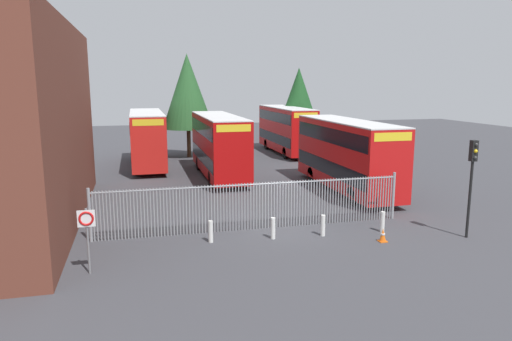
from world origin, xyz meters
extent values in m
plane|color=#3D3D42|center=(0.00, 8.00, 0.00)|extent=(100.00, 100.00, 0.00)
cube|color=brown|center=(-12.13, 3.73, 4.76)|extent=(6.19, 17.62, 9.51)
cylinder|color=gray|center=(-8.30, 0.00, 1.10)|extent=(0.06, 0.06, 2.20)
cylinder|color=gray|center=(-8.16, 0.00, 1.10)|extent=(0.06, 0.06, 2.20)
cylinder|color=gray|center=(-8.02, 0.00, 1.10)|extent=(0.06, 0.06, 2.20)
cylinder|color=gray|center=(-7.88, 0.00, 1.10)|extent=(0.06, 0.06, 2.20)
cylinder|color=gray|center=(-7.74, 0.00, 1.10)|extent=(0.06, 0.06, 2.20)
cylinder|color=gray|center=(-7.60, 0.00, 1.10)|extent=(0.06, 0.06, 2.20)
cylinder|color=gray|center=(-7.46, 0.00, 1.10)|extent=(0.06, 0.06, 2.20)
cylinder|color=gray|center=(-7.32, 0.00, 1.10)|extent=(0.06, 0.06, 2.20)
cylinder|color=gray|center=(-7.18, 0.00, 1.10)|extent=(0.06, 0.06, 2.20)
cylinder|color=gray|center=(-7.04, 0.00, 1.10)|extent=(0.06, 0.06, 2.20)
cylinder|color=gray|center=(-6.90, 0.00, 1.10)|extent=(0.06, 0.06, 2.20)
cylinder|color=gray|center=(-6.76, 0.00, 1.10)|extent=(0.06, 0.06, 2.20)
cylinder|color=gray|center=(-6.62, 0.00, 1.10)|extent=(0.06, 0.06, 2.20)
cylinder|color=gray|center=(-6.48, 0.00, 1.10)|extent=(0.06, 0.06, 2.20)
cylinder|color=gray|center=(-6.33, 0.00, 1.10)|extent=(0.06, 0.06, 2.20)
cylinder|color=gray|center=(-6.19, 0.00, 1.10)|extent=(0.06, 0.06, 2.20)
cylinder|color=gray|center=(-6.05, 0.00, 1.10)|extent=(0.06, 0.06, 2.20)
cylinder|color=gray|center=(-5.91, 0.00, 1.10)|extent=(0.06, 0.06, 2.20)
cylinder|color=gray|center=(-5.77, 0.00, 1.10)|extent=(0.06, 0.06, 2.20)
cylinder|color=gray|center=(-5.63, 0.00, 1.10)|extent=(0.06, 0.06, 2.20)
cylinder|color=gray|center=(-5.49, 0.00, 1.10)|extent=(0.06, 0.06, 2.20)
cylinder|color=gray|center=(-5.35, 0.00, 1.10)|extent=(0.06, 0.06, 2.20)
cylinder|color=gray|center=(-5.21, 0.00, 1.10)|extent=(0.06, 0.06, 2.20)
cylinder|color=gray|center=(-5.07, 0.00, 1.10)|extent=(0.06, 0.06, 2.20)
cylinder|color=gray|center=(-4.93, 0.00, 1.10)|extent=(0.06, 0.06, 2.20)
cylinder|color=gray|center=(-4.79, 0.00, 1.10)|extent=(0.06, 0.06, 2.20)
cylinder|color=gray|center=(-4.65, 0.00, 1.10)|extent=(0.06, 0.06, 2.20)
cylinder|color=gray|center=(-4.51, 0.00, 1.10)|extent=(0.06, 0.06, 2.20)
cylinder|color=gray|center=(-4.37, 0.00, 1.10)|extent=(0.06, 0.06, 2.20)
cylinder|color=gray|center=(-4.23, 0.00, 1.10)|extent=(0.06, 0.06, 2.20)
cylinder|color=gray|center=(-4.09, 0.00, 1.10)|extent=(0.06, 0.06, 2.20)
cylinder|color=gray|center=(-3.94, 0.00, 1.10)|extent=(0.06, 0.06, 2.20)
cylinder|color=gray|center=(-3.80, 0.00, 1.10)|extent=(0.06, 0.06, 2.20)
cylinder|color=gray|center=(-3.66, 0.00, 1.10)|extent=(0.06, 0.06, 2.20)
cylinder|color=gray|center=(-3.52, 0.00, 1.10)|extent=(0.06, 0.06, 2.20)
cylinder|color=gray|center=(-3.38, 0.00, 1.10)|extent=(0.06, 0.06, 2.20)
cylinder|color=gray|center=(-3.24, 0.00, 1.10)|extent=(0.06, 0.06, 2.20)
cylinder|color=gray|center=(-3.10, 0.00, 1.10)|extent=(0.06, 0.06, 2.20)
cylinder|color=gray|center=(-2.96, 0.00, 1.10)|extent=(0.06, 0.06, 2.20)
cylinder|color=gray|center=(-2.82, 0.00, 1.10)|extent=(0.06, 0.06, 2.20)
cylinder|color=gray|center=(-2.68, 0.00, 1.10)|extent=(0.06, 0.06, 2.20)
cylinder|color=gray|center=(-2.54, 0.00, 1.10)|extent=(0.06, 0.06, 2.20)
cylinder|color=gray|center=(-2.40, 0.00, 1.10)|extent=(0.06, 0.06, 2.20)
cylinder|color=gray|center=(-2.26, 0.00, 1.10)|extent=(0.06, 0.06, 2.20)
cylinder|color=gray|center=(-2.12, 0.00, 1.10)|extent=(0.06, 0.06, 2.20)
cylinder|color=gray|center=(-1.98, 0.00, 1.10)|extent=(0.06, 0.06, 2.20)
cylinder|color=gray|center=(-1.84, 0.00, 1.10)|extent=(0.06, 0.06, 2.20)
cylinder|color=gray|center=(-1.70, 0.00, 1.10)|extent=(0.06, 0.06, 2.20)
cylinder|color=gray|center=(-1.56, 0.00, 1.10)|extent=(0.06, 0.06, 2.20)
cylinder|color=gray|center=(-1.41, 0.00, 1.10)|extent=(0.06, 0.06, 2.20)
cylinder|color=gray|center=(-1.27, 0.00, 1.10)|extent=(0.06, 0.06, 2.20)
cylinder|color=gray|center=(-1.13, 0.00, 1.10)|extent=(0.06, 0.06, 2.20)
cylinder|color=gray|center=(-0.99, 0.00, 1.10)|extent=(0.06, 0.06, 2.20)
cylinder|color=gray|center=(-0.85, 0.00, 1.10)|extent=(0.06, 0.06, 2.20)
cylinder|color=gray|center=(-0.71, 0.00, 1.10)|extent=(0.06, 0.06, 2.20)
cylinder|color=gray|center=(-0.57, 0.00, 1.10)|extent=(0.06, 0.06, 2.20)
cylinder|color=gray|center=(-0.43, 0.00, 1.10)|extent=(0.06, 0.06, 2.20)
cylinder|color=gray|center=(-0.29, 0.00, 1.10)|extent=(0.06, 0.06, 2.20)
cylinder|color=gray|center=(-0.15, 0.00, 1.10)|extent=(0.06, 0.06, 2.20)
cylinder|color=gray|center=(-0.01, 0.00, 1.10)|extent=(0.06, 0.06, 2.20)
cylinder|color=gray|center=(0.13, 0.00, 1.10)|extent=(0.06, 0.06, 2.20)
cylinder|color=gray|center=(0.27, 0.00, 1.10)|extent=(0.06, 0.06, 2.20)
cylinder|color=gray|center=(0.41, 0.00, 1.10)|extent=(0.06, 0.06, 2.20)
cylinder|color=gray|center=(0.55, 0.00, 1.10)|extent=(0.06, 0.06, 2.20)
cylinder|color=gray|center=(0.69, 0.00, 1.10)|extent=(0.06, 0.06, 2.20)
cylinder|color=gray|center=(0.83, 0.00, 1.10)|extent=(0.06, 0.06, 2.20)
cylinder|color=gray|center=(0.98, 0.00, 1.10)|extent=(0.06, 0.06, 2.20)
cylinder|color=gray|center=(1.12, 0.00, 1.10)|extent=(0.06, 0.06, 2.20)
cylinder|color=gray|center=(1.26, 0.00, 1.10)|extent=(0.06, 0.06, 2.20)
cylinder|color=gray|center=(1.40, 0.00, 1.10)|extent=(0.06, 0.06, 2.20)
cylinder|color=gray|center=(1.54, 0.00, 1.10)|extent=(0.06, 0.06, 2.20)
cylinder|color=gray|center=(1.68, 0.00, 1.10)|extent=(0.06, 0.06, 2.20)
cylinder|color=gray|center=(1.82, 0.00, 1.10)|extent=(0.06, 0.06, 2.20)
cylinder|color=gray|center=(1.96, 0.00, 1.10)|extent=(0.06, 0.06, 2.20)
cylinder|color=gray|center=(2.10, 0.00, 1.10)|extent=(0.06, 0.06, 2.20)
cylinder|color=gray|center=(2.24, 0.00, 1.10)|extent=(0.06, 0.06, 2.20)
cylinder|color=gray|center=(2.38, 0.00, 1.10)|extent=(0.06, 0.06, 2.20)
cylinder|color=gray|center=(2.52, 0.00, 1.10)|extent=(0.06, 0.06, 2.20)
cylinder|color=gray|center=(2.66, 0.00, 1.10)|extent=(0.06, 0.06, 2.20)
cylinder|color=gray|center=(2.80, 0.00, 1.10)|extent=(0.06, 0.06, 2.20)
cylinder|color=gray|center=(2.94, 0.00, 1.10)|extent=(0.06, 0.06, 2.20)
cylinder|color=gray|center=(3.08, 0.00, 1.10)|extent=(0.06, 0.06, 2.20)
cylinder|color=gray|center=(3.22, 0.00, 1.10)|extent=(0.06, 0.06, 2.20)
cylinder|color=gray|center=(3.36, 0.00, 1.10)|extent=(0.06, 0.06, 2.20)
cylinder|color=gray|center=(3.51, 0.00, 1.10)|extent=(0.06, 0.06, 2.20)
cylinder|color=gray|center=(3.65, 0.00, 1.10)|extent=(0.06, 0.06, 2.20)
cylinder|color=gray|center=(3.79, 0.00, 1.10)|extent=(0.06, 0.06, 2.20)
cylinder|color=gray|center=(3.93, 0.00, 1.10)|extent=(0.06, 0.06, 2.20)
cylinder|color=gray|center=(4.07, 0.00, 1.10)|extent=(0.06, 0.06, 2.20)
cylinder|color=gray|center=(4.21, 0.00, 1.10)|extent=(0.06, 0.06, 2.20)
cylinder|color=gray|center=(4.35, 0.00, 1.10)|extent=(0.06, 0.06, 2.20)
cylinder|color=gray|center=(4.49, 0.00, 1.10)|extent=(0.06, 0.06, 2.20)
cylinder|color=gray|center=(4.63, 0.00, 1.10)|extent=(0.06, 0.06, 2.20)
cylinder|color=gray|center=(4.77, 0.00, 1.10)|extent=(0.06, 0.06, 2.20)
cylinder|color=gray|center=(4.91, 0.00, 1.10)|extent=(0.06, 0.06, 2.20)
cylinder|color=gray|center=(5.05, 0.00, 1.10)|extent=(0.06, 0.06, 2.20)
cylinder|color=gray|center=(5.19, 0.00, 1.10)|extent=(0.06, 0.06, 2.20)
cylinder|color=gray|center=(5.33, 0.00, 1.10)|extent=(0.06, 0.06, 2.20)
cylinder|color=gray|center=(5.47, 0.00, 1.10)|extent=(0.06, 0.06, 2.20)
cylinder|color=gray|center=(5.61, 0.00, 1.10)|extent=(0.06, 0.06, 2.20)
cylinder|color=gray|center=(5.75, 0.00, 1.10)|extent=(0.06, 0.06, 2.20)
cylinder|color=gray|center=(5.90, 0.00, 1.10)|extent=(0.06, 0.06, 2.20)
cylinder|color=gray|center=(6.04, 0.00, 1.10)|extent=(0.06, 0.06, 2.20)
cylinder|color=gray|center=(-1.13, 0.00, 2.12)|extent=(14.34, 0.07, 0.07)
cylinder|color=gray|center=(-8.30, 0.00, 1.18)|extent=(0.14, 0.14, 2.35)
cylinder|color=gray|center=(6.04, 0.00, 1.18)|extent=(0.14, 0.14, 2.35)
cube|color=red|center=(6.41, 6.33, 2.35)|extent=(2.50, 10.80, 4.00)
cube|color=black|center=(6.41, 6.33, 1.55)|extent=(2.54, 10.37, 0.90)
cube|color=black|center=(6.41, 6.33, 3.55)|extent=(2.54, 10.37, 0.90)
cube|color=yellow|center=(6.41, 0.98, 4.00)|extent=(2.12, 0.12, 0.44)
cube|color=silver|center=(6.41, 6.33, 4.38)|extent=(2.50, 10.80, 0.08)
cylinder|color=black|center=(5.31, 2.98, 0.52)|extent=(0.30, 1.04, 1.04)
cylinder|color=black|center=(7.51, 2.98, 0.52)|extent=(0.30, 1.04, 1.04)
cylinder|color=black|center=(5.31, 9.30, 0.52)|extent=(0.30, 1.04, 1.04)
cylinder|color=black|center=(7.51, 9.30, 0.52)|extent=(0.30, 1.04, 1.04)
cube|color=#B70C0C|center=(-0.51, 12.86, 2.35)|extent=(2.50, 10.80, 4.00)
cube|color=black|center=(-0.51, 12.86, 1.55)|extent=(2.54, 10.37, 0.90)
cube|color=black|center=(-0.51, 12.86, 3.55)|extent=(2.54, 10.37, 0.90)
cube|color=yellow|center=(-0.51, 7.51, 4.00)|extent=(2.12, 0.12, 0.44)
cube|color=silver|center=(-0.51, 12.86, 4.38)|extent=(2.50, 10.80, 0.08)
cylinder|color=black|center=(-1.61, 9.51, 0.52)|extent=(0.30, 1.04, 1.04)
cylinder|color=black|center=(0.59, 9.51, 0.52)|extent=(0.30, 1.04, 1.04)
cylinder|color=black|center=(-1.61, 15.83, 0.52)|extent=(0.30, 1.04, 1.04)
cylinder|color=black|center=(0.59, 15.83, 0.52)|extent=(0.30, 1.04, 1.04)
cube|color=red|center=(-5.40, 18.45, 2.35)|extent=(2.50, 10.80, 4.00)
cube|color=black|center=(-5.40, 18.45, 1.55)|extent=(2.54, 10.37, 0.90)
cube|color=black|center=(-5.40, 18.45, 3.55)|extent=(2.54, 10.37, 0.90)
cube|color=yellow|center=(-5.40, 13.10, 4.00)|extent=(2.12, 0.12, 0.44)
cube|color=silver|center=(-5.40, 18.45, 4.38)|extent=(2.50, 10.80, 0.08)
cylinder|color=black|center=(-6.50, 15.10, 0.52)|extent=(0.30, 1.04, 1.04)
cylinder|color=black|center=(-4.30, 15.10, 0.52)|extent=(0.30, 1.04, 1.04)
cylinder|color=black|center=(-6.50, 21.42, 0.52)|extent=(0.30, 1.04, 1.04)
cylinder|color=black|center=(-4.30, 21.42, 0.52)|extent=(0.30, 1.04, 1.04)
cube|color=#B70C0C|center=(7.77, 22.78, 2.35)|extent=(2.50, 10.80, 4.00)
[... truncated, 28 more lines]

